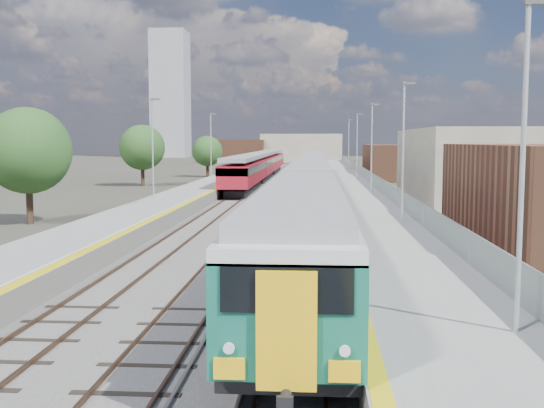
# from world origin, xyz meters

# --- Properties ---
(ground) EXTENTS (320.00, 320.00, 0.00)m
(ground) POSITION_xyz_m (0.00, 50.00, 0.00)
(ground) COLOR #47443A
(ground) RESTS_ON ground
(ballast_bed) EXTENTS (10.50, 155.00, 0.06)m
(ballast_bed) POSITION_xyz_m (-2.25, 52.50, 0.03)
(ballast_bed) COLOR #565451
(ballast_bed) RESTS_ON ground
(tracks) EXTENTS (8.96, 160.00, 0.17)m
(tracks) POSITION_xyz_m (-1.65, 54.18, 0.11)
(tracks) COLOR #4C3323
(tracks) RESTS_ON ground
(platform_right) EXTENTS (4.70, 155.00, 8.52)m
(platform_right) POSITION_xyz_m (5.28, 52.49, 0.54)
(platform_right) COLOR slate
(platform_right) RESTS_ON ground
(platform_left) EXTENTS (4.30, 155.00, 8.52)m
(platform_left) POSITION_xyz_m (-9.05, 52.49, 0.52)
(platform_left) COLOR slate
(platform_left) RESTS_ON ground
(buildings) EXTENTS (72.00, 185.50, 40.00)m
(buildings) POSITION_xyz_m (-18.12, 138.60, 10.70)
(buildings) COLOR brown
(buildings) RESTS_ON ground
(green_train) EXTENTS (2.93, 81.53, 3.22)m
(green_train) POSITION_xyz_m (1.50, 39.02, 2.27)
(green_train) COLOR black
(green_train) RESTS_ON ground
(red_train) EXTENTS (2.92, 59.12, 3.68)m
(red_train) POSITION_xyz_m (-5.50, 72.43, 2.18)
(red_train) COLOR black
(red_train) RESTS_ON ground
(tree_a) EXTENTS (5.55, 5.55, 7.53)m
(tree_a) POSITION_xyz_m (-16.50, 27.00, 4.74)
(tree_a) COLOR #382619
(tree_a) RESTS_ON ground
(tree_b) EXTENTS (5.35, 5.35, 7.25)m
(tree_b) POSITION_xyz_m (-18.67, 61.50, 4.57)
(tree_b) COLOR #382619
(tree_b) RESTS_ON ground
(tree_c) EXTENTS (4.49, 4.49, 6.09)m
(tree_c) POSITION_xyz_m (-14.22, 80.61, 3.83)
(tree_c) COLOR #382619
(tree_c) RESTS_ON ground
(tree_d) EXTENTS (4.62, 4.62, 6.26)m
(tree_d) POSITION_xyz_m (21.78, 70.54, 3.94)
(tree_d) COLOR #382619
(tree_d) RESTS_ON ground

